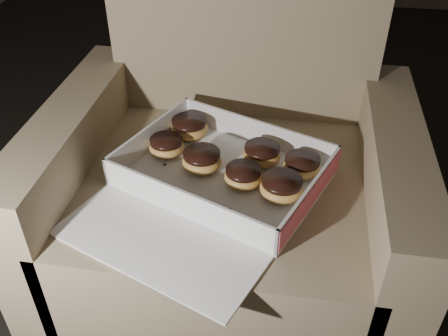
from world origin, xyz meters
TOP-DOWN VIEW (x-y plane):
  - floor at (0.00, 0.00)m, footprint 4.50×4.50m
  - armchair at (-0.29, 0.03)m, footprint 0.81×0.68m
  - bakery_box at (-0.30, -0.08)m, footprint 0.55×0.58m
  - donut_a at (-0.24, -0.06)m, footprint 0.08×0.08m
  - donut_b at (-0.34, -0.02)m, footprint 0.09×0.09m
  - donut_c at (-0.43, 0.02)m, footprint 0.08×0.08m
  - donut_d at (-0.16, -0.09)m, footprint 0.09×0.09m
  - donut_e at (-0.12, -0.01)m, footprint 0.08×0.08m
  - donut_f at (-0.21, 0.02)m, footprint 0.08×0.08m
  - donut_g at (-0.39, 0.10)m, footprint 0.09×0.09m
  - crumb_a at (-0.25, -0.18)m, footprint 0.01×0.01m
  - crumb_b at (-0.26, -0.15)m, footprint 0.01×0.01m
  - crumb_c at (-0.42, -0.03)m, footprint 0.01×0.01m

SIDE VIEW (x-z plane):
  - floor at x=0.00m, z-range 0.00..0.00m
  - armchair at x=-0.29m, z-range -0.16..0.69m
  - crumb_a at x=-0.25m, z-range 0.39..0.39m
  - crumb_b at x=-0.26m, z-range 0.39..0.39m
  - crumb_c at x=-0.42m, z-range 0.39..0.39m
  - bakery_box at x=-0.30m, z-range 0.36..0.43m
  - donut_c at x=-0.43m, z-range 0.39..0.43m
  - donut_a at x=-0.24m, z-range 0.39..0.43m
  - donut_e at x=-0.12m, z-range 0.39..0.43m
  - donut_f at x=-0.21m, z-range 0.39..0.43m
  - donut_b at x=-0.34m, z-range 0.39..0.43m
  - donut_g at x=-0.39m, z-range 0.39..0.43m
  - donut_d at x=-0.16m, z-range 0.39..0.43m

